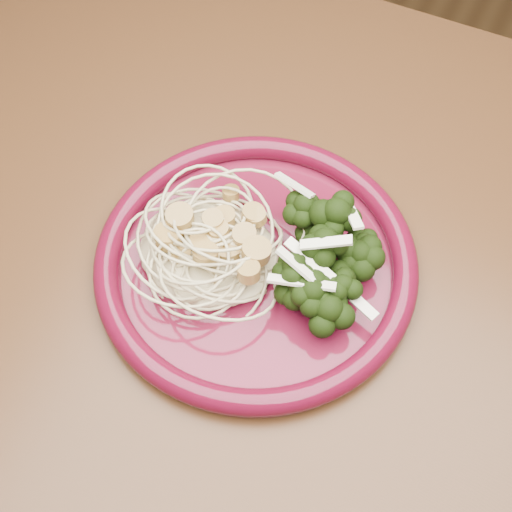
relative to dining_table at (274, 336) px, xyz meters
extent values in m
plane|color=brown|center=(0.00, 0.00, -0.65)|extent=(3.50, 3.50, 0.00)
cube|color=#472814|center=(0.00, 0.00, 0.08)|extent=(1.20, 0.80, 0.04)
cylinder|color=#472814|center=(-0.55, 0.35, -0.30)|extent=(0.06, 0.06, 0.71)
cylinder|color=#540E21|center=(-0.02, 0.01, 0.10)|extent=(0.33, 0.33, 0.01)
torus|color=#54081C|center=(-0.02, 0.01, 0.11)|extent=(0.34, 0.34, 0.02)
ellipsoid|color=#C8BB8C|center=(-0.06, 0.00, 0.12)|extent=(0.15, 0.13, 0.03)
ellipsoid|color=black|center=(0.03, 0.02, 0.13)|extent=(0.11, 0.14, 0.05)
camera|label=1|loc=(0.12, -0.29, 0.63)|focal=50.00mm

